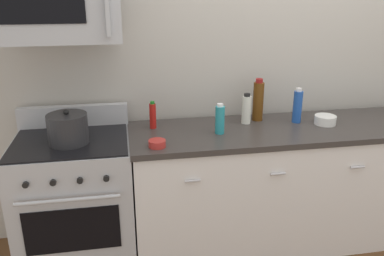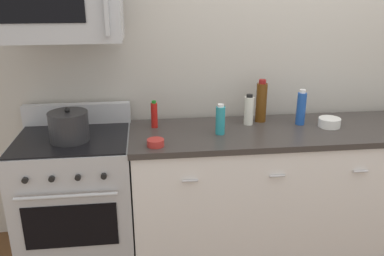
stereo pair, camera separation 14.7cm
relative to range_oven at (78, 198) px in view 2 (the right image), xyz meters
The scene contains 13 objects.
ground_plane 1.66m from the range_oven, ahead, with size 6.63×6.63×0.00m, color brown.
back_wall 1.87m from the range_oven, 14.32° to the left, with size 5.53×0.10×2.70m, color #B7B2A8.
counter_unit 1.59m from the range_oven, ahead, with size 2.44×0.66×0.92m.
range_oven is the anchor object (origin of this frame).
microwave 1.28m from the range_oven, 89.71° to the left, with size 0.74×0.44×0.40m.
bottle_hot_sauce_red 0.79m from the range_oven, 14.28° to the left, with size 0.05×0.05×0.20m.
bottle_vinegar_white 1.35m from the range_oven, ahead, with size 0.07×0.07×0.22m.
bottle_soda_blue 1.70m from the range_oven, ahead, with size 0.07×0.07×0.26m.
bottle_dish_soap 1.13m from the range_oven, ahead, with size 0.06×0.06×0.21m.
bottle_wine_amber 1.47m from the range_oven, ahead, with size 0.08×0.08×0.31m.
bowl_red_small 0.75m from the range_oven, 21.11° to the right, with size 0.11×0.11×0.04m.
bowl_white_ceramic 1.85m from the range_oven, ahead, with size 0.15×0.15×0.06m.
stockpot 0.55m from the range_oven, 90.00° to the right, with size 0.25×0.25×0.22m.
Camera 2 is at (-1.09, -2.55, 1.88)m, focal length 37.55 mm.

